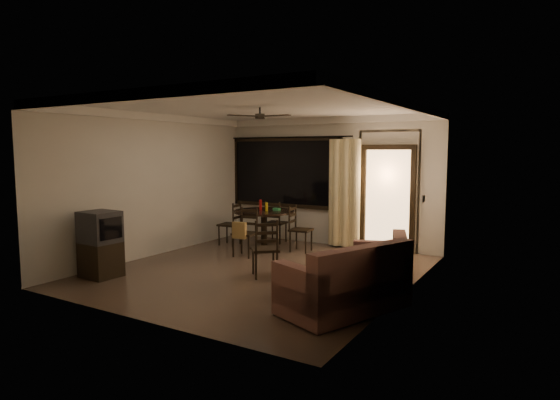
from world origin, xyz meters
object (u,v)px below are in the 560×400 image
Objects in this scene: dining_chair_north at (276,230)px; coffee_table at (298,281)px; dining_table at (264,218)px; dining_chair_east at (300,238)px; tv_cabinet at (100,244)px; sofa at (347,286)px; side_chair at (265,260)px; dining_chair_west at (230,232)px; dining_chair_south at (245,241)px; armchair at (382,265)px.

coffee_table is (2.37, -3.29, -0.04)m from dining_chair_north.
dining_table reaches higher than dining_chair_north.
dining_chair_east is (0.83, 0.10, -0.36)m from dining_table.
tv_cabinet is (-1.06, -3.32, -0.09)m from dining_table.
dining_table is at bearing 160.02° from sofa.
side_chair is at bearing -174.62° from dining_chair_east.
dining_table is at bearing 74.36° from tv_cabinet.
dining_chair_east is at bearing 63.11° from tv_cabinet.
dining_chair_west is 1.00× the size of dining_chair_east.
tv_cabinet is at bearing -107.62° from dining_table.
dining_table is at bearing 89.91° from dining_chair_south.
dining_table is 0.91m from dining_chair_east.
coffee_table is 1.25m from side_chair.
sofa is at bearing 8.56° from tv_cabinet.
dining_chair_north is (-0.09, 0.63, -0.36)m from dining_table.
tv_cabinet is at bearing 144.44° from dining_chair_east.
dining_chair_east is at bearing 45.70° from dining_chair_south.
sofa reaches higher than armchair.
dining_chair_west is 1.14× the size of coffee_table.
coffee_table is (-0.81, -1.20, -0.09)m from armchair.
dining_chair_north is at bearing 125.83° from coffee_table.
coffee_table is at bearing -158.89° from dining_chair_east.
dining_chair_east is 3.91m from tv_cabinet.
dining_chair_west is at bearing -82.72° from side_chair.
side_chair reaches higher than dining_chair_south.
dining_chair_east is at bearing 6.63° from dining_table.
coffee_table is at bearing -46.25° from dining_chair_south.
dining_chair_west is at bearing 134.30° from dining_chair_south.
dining_chair_east is at bearing 90.00° from dining_chair_west.
dining_table reaches higher than sofa.
dining_table is at bearing 91.67° from dining_chair_north.
dining_chair_south is at bearing -84.34° from side_chair.
dining_chair_south is at bearing 90.66° from dining_chair_north.
tv_cabinet reaches higher than sofa.
tv_cabinet is 1.13× the size of side_chair.
dining_chair_north is 0.51× the size of sofa.
side_chair reaches higher than coffee_table.
dining_chair_west reaches higher than coffee_table.
sofa is at bearing 111.98° from side_chair.
dining_chair_south is (0.10, -0.85, -0.33)m from dining_table.
side_chair is (-1.02, 0.73, 0.04)m from coffee_table.
dining_chair_south is 1.00× the size of dining_chair_north.
armchair is at bearing -18.03° from dining_chair_south.
dining_chair_west reaches higher than sofa.
armchair is at bearing 140.09° from dining_chair_north.
dining_table is 1.28× the size of armchair.
dining_chair_east and dining_chair_south have the same top height.
dining_chair_south is at bearing 140.44° from coffee_table.
sofa is 1.85× the size of armchair.
tv_cabinet is 0.58× the size of sofa.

